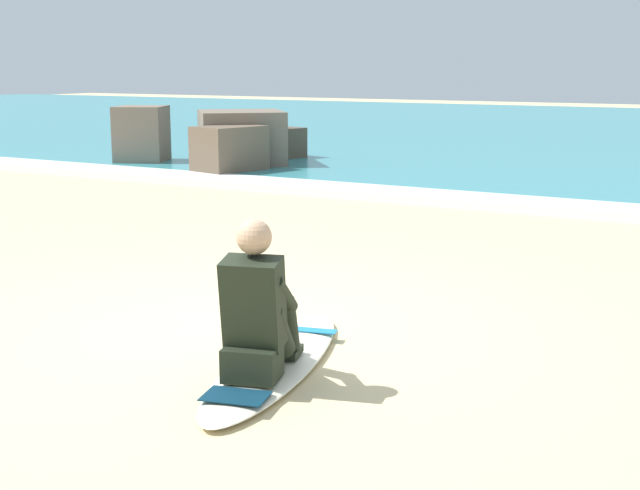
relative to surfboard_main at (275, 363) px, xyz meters
name	(u,v)px	position (x,y,z in m)	size (l,w,h in m)	color
ground_plane	(233,329)	(-0.72, 0.55, -0.04)	(80.00, 80.00, 0.00)	beige
breaking_foam	(511,203)	(-0.72, 7.05, 0.02)	(80.00, 0.90, 0.11)	white
surfboard_main	(275,363)	(0.00, 0.00, 0.00)	(1.04, 2.26, 0.08)	#EFE5C6
surfer_seated	(258,315)	(0.07, -0.29, 0.40)	(0.52, 0.77, 0.95)	black
rock_outcrop_distant	(227,142)	(-6.82, 8.99, 0.44)	(3.55, 3.63, 1.13)	#756656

